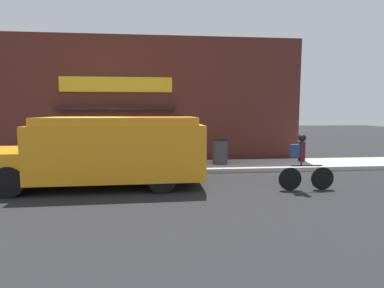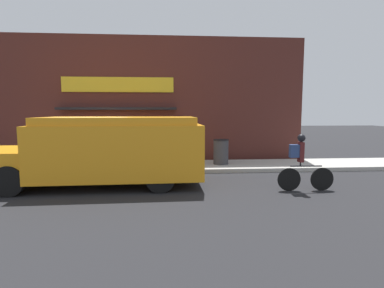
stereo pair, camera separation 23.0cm
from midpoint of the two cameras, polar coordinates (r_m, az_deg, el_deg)
The scene contains 6 objects.
ground_plane at distance 11.07m, azimuth -17.65°, elevation -5.70°, with size 70.00×70.00×0.00m, color #232326.
sidewalk at distance 12.07m, azimuth -16.50°, elevation -4.32°, with size 28.00×2.11×0.15m.
storefront at distance 13.32m, azimuth -15.46°, elevation 8.04°, with size 17.11×0.77×5.41m.
school_bus at distance 9.28m, azimuth -15.45°, elevation -1.14°, with size 6.45×2.69×2.06m.
cyclist at distance 8.98m, azimuth 20.93°, elevation -3.40°, with size 1.60×0.22×1.61m.
trash_bin at distance 11.90m, azimuth 6.08°, elevation -1.48°, with size 0.60×0.60×0.98m.
Camera 2 is at (2.68, -10.55, 2.23)m, focal length 28.00 mm.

